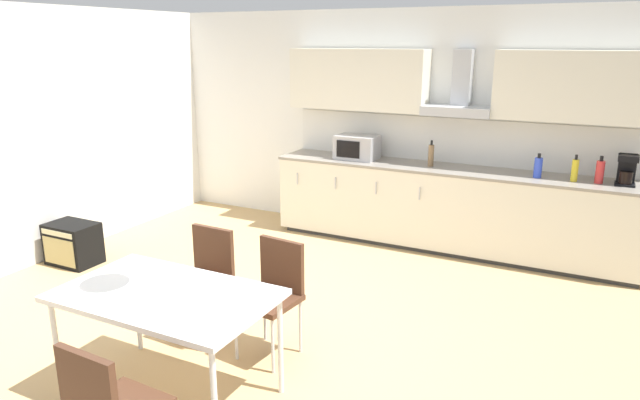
% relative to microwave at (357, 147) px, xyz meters
% --- Properties ---
extents(ground_plane, '(8.83, 8.77, 0.02)m').
position_rel_microwave_xyz_m(ground_plane, '(0.32, -2.61, -1.08)').
color(ground_plane, tan).
extents(wall_back, '(7.06, 0.10, 2.64)m').
position_rel_microwave_xyz_m(wall_back, '(0.32, 0.36, 0.25)').
color(wall_back, white).
rests_on(wall_back, ground_plane).
extents(wall_left, '(0.10, 7.01, 2.64)m').
position_rel_microwave_xyz_m(wall_left, '(-2.67, -2.61, 0.25)').
color(wall_left, white).
rests_on(wall_left, ground_plane).
extents(kitchen_counter, '(4.05, 0.65, 0.93)m').
position_rel_microwave_xyz_m(kitchen_counter, '(1.13, 0.00, -0.60)').
color(kitchen_counter, '#333333').
rests_on(kitchen_counter, ground_plane).
extents(backsplash_tile, '(4.03, 0.02, 0.51)m').
position_rel_microwave_xyz_m(backsplash_tile, '(1.13, 0.30, 0.11)').
color(backsplash_tile, silver).
rests_on(backsplash_tile, kitchen_counter).
extents(upper_wall_cabinets, '(4.03, 0.40, 0.70)m').
position_rel_microwave_xyz_m(upper_wall_cabinets, '(1.13, 0.14, 0.77)').
color(upper_wall_cabinets, silver).
extents(microwave, '(0.48, 0.35, 0.28)m').
position_rel_microwave_xyz_m(microwave, '(0.00, 0.00, 0.00)').
color(microwave, '#ADADB2').
rests_on(microwave, kitchen_counter).
extents(coffee_maker, '(0.18, 0.19, 0.30)m').
position_rel_microwave_xyz_m(coffee_maker, '(2.83, 0.03, 0.01)').
color(coffee_maker, black).
rests_on(coffee_maker, kitchen_counter).
extents(bottle_yellow, '(0.07, 0.07, 0.27)m').
position_rel_microwave_xyz_m(bottle_yellow, '(2.37, -0.05, -0.03)').
color(bottle_yellow, yellow).
rests_on(bottle_yellow, kitchen_counter).
extents(bottle_blue, '(0.08, 0.08, 0.25)m').
position_rel_microwave_xyz_m(bottle_blue, '(2.03, -0.04, -0.03)').
color(bottle_blue, blue).
rests_on(bottle_blue, kitchen_counter).
extents(bottle_red, '(0.08, 0.08, 0.27)m').
position_rel_microwave_xyz_m(bottle_red, '(2.60, -0.02, -0.02)').
color(bottle_red, red).
rests_on(bottle_red, kitchen_counter).
extents(bottle_brown, '(0.06, 0.06, 0.29)m').
position_rel_microwave_xyz_m(bottle_brown, '(0.89, 0.01, -0.02)').
color(bottle_brown, brown).
rests_on(bottle_brown, kitchen_counter).
extents(dining_table, '(1.38, 0.83, 0.74)m').
position_rel_microwave_xyz_m(dining_table, '(0.23, -3.60, -0.37)').
color(dining_table, white).
rests_on(dining_table, ground_plane).
extents(chair_far_left, '(0.41, 0.41, 0.87)m').
position_rel_microwave_xyz_m(chair_far_left, '(-0.08, -2.81, -0.54)').
color(chair_far_left, '#4C2D1E').
rests_on(chair_far_left, ground_plane).
extents(chair_far_right, '(0.44, 0.44, 0.87)m').
position_rel_microwave_xyz_m(chair_far_right, '(0.55, -2.81, -0.54)').
color(chair_far_right, '#4C2D1E').
rests_on(chair_far_right, ground_plane).
extents(guitar_amp, '(0.52, 0.37, 0.44)m').
position_rel_microwave_xyz_m(guitar_amp, '(-2.27, -2.25, -0.85)').
color(guitar_amp, black).
rests_on(guitar_amp, ground_plane).
extents(pendant_lamp, '(0.32, 0.32, 0.22)m').
position_rel_microwave_xyz_m(pendant_lamp, '(0.23, -3.60, 0.73)').
color(pendant_lamp, silver).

